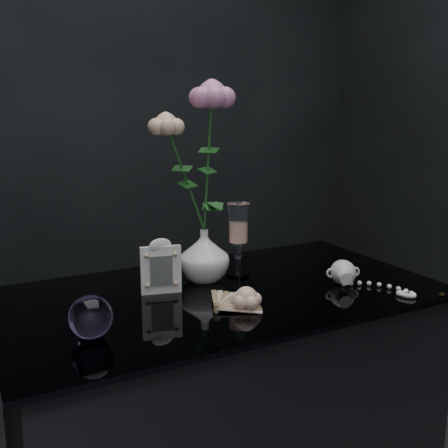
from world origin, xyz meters
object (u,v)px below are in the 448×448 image
pearl_jar (343,271)px  picture_frame (161,266)px  loose_rose (246,298)px  wine_glass (238,240)px  paperweight (91,317)px  vase (204,255)px

pearl_jar → picture_frame: bearing=-179.7°
loose_rose → wine_glass: bearing=81.9°
loose_rose → pearl_jar: (0.30, 0.04, 0.01)m
paperweight → loose_rose: paperweight is taller
vase → picture_frame: picture_frame is taller
picture_frame → paperweight: picture_frame is taller
wine_glass → pearl_jar: wine_glass is taller
loose_rose → pearl_jar: pearl_jar is taller
wine_glass → pearl_jar: (0.20, -0.18, -0.06)m
picture_frame → loose_rose: size_ratio=0.90×
wine_glass → picture_frame: size_ratio=1.44×
picture_frame → loose_rose: picture_frame is taller
paperweight → loose_rose: bearing=-1.6°
pearl_jar → vase: bearing=167.2°
loose_rose → pearl_jar: bearing=23.7°
pearl_jar → paperweight: bearing=-158.4°
picture_frame → pearl_jar: 0.46m
paperweight → pearl_jar: 0.64m
loose_rose → pearl_jar: size_ratio=0.66×
picture_frame → loose_rose: 0.23m
picture_frame → pearl_jar: bearing=-5.3°
vase → loose_rose: size_ratio=0.89×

